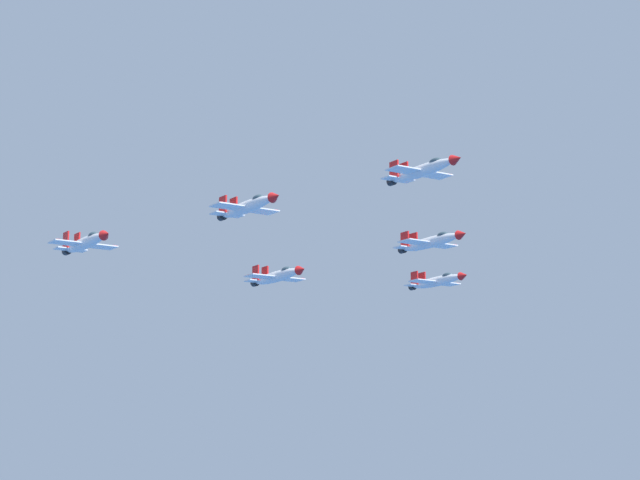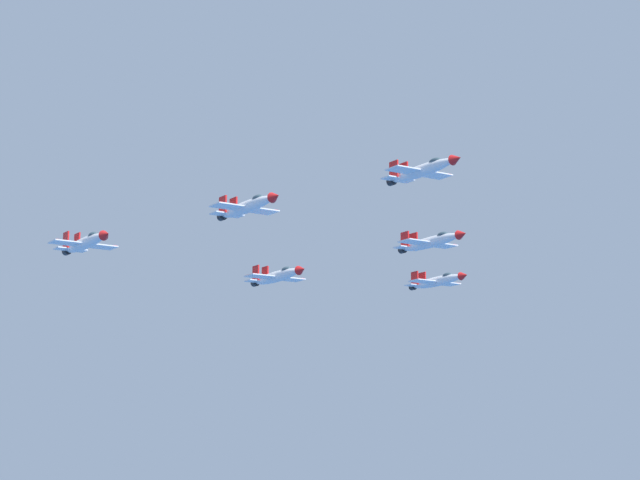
% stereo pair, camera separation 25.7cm
% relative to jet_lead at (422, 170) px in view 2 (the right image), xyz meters
% --- Properties ---
extents(jet_lead, '(9.85, 15.57, 3.30)m').
position_rel_jet_lead_xyz_m(jet_lead, '(0.00, 0.00, 0.00)').
color(jet_lead, white).
extents(jet_left_wingman, '(10.13, 15.96, 3.39)m').
position_rel_jet_lead_xyz_m(jet_left_wingman, '(11.99, 22.28, -4.91)').
color(jet_left_wingman, white).
extents(jet_right_wingman, '(10.31, 16.24, 3.45)m').
position_rel_jet_lead_xyz_m(jet_right_wingman, '(-20.06, 15.42, -3.35)').
color(jet_right_wingman, white).
extents(jet_left_outer, '(9.98, 15.78, 3.34)m').
position_rel_jet_lead_xyz_m(jet_left_outer, '(23.97, 44.56, -6.95)').
color(jet_left_outer, white).
extents(jet_right_outer, '(10.28, 16.23, 3.44)m').
position_rel_jet_lead_xyz_m(jet_right_outer, '(-40.12, 30.84, -7.11)').
color(jet_right_outer, white).
extents(jet_slot_rear, '(10.24, 16.24, 3.44)m').
position_rel_jet_lead_xyz_m(jet_slot_rear, '(-8.07, 37.70, -9.07)').
color(jet_slot_rear, white).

